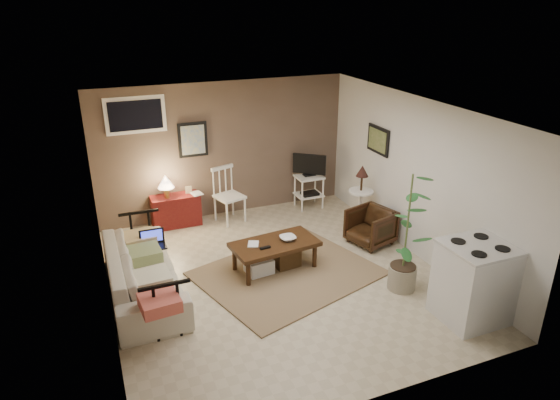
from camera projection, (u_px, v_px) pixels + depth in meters
name	position (u px, v px, depth m)	size (l,w,h in m)	color
floor	(277.00, 277.00, 7.12)	(5.00, 5.00, 0.00)	#C1B293
art_back	(193.00, 140.00, 8.49)	(0.50, 0.03, 0.60)	black
art_right	(378.00, 140.00, 8.21)	(0.03, 0.60, 0.45)	black
window	(135.00, 115.00, 7.99)	(0.96, 0.03, 0.60)	white
rug	(287.00, 273.00, 7.21)	(2.36, 1.89, 0.02)	#836C4C
coffee_table	(274.00, 254.00, 7.23)	(1.29, 0.76, 0.47)	#3E2810
sofa	(142.00, 265.00, 6.58)	(2.22, 0.65, 0.87)	beige
sofa_pillows	(148.00, 267.00, 6.34)	(0.43, 2.11, 0.15)	#EDE9C4
sofa_end_rails	(152.00, 267.00, 6.65)	(0.60, 2.22, 0.75)	black
laptop	(153.00, 241.00, 6.93)	(0.34, 0.25, 0.23)	black
red_console	(175.00, 208.00, 8.61)	(0.82, 0.37, 0.95)	maroon
spindle_chair	(229.00, 197.00, 8.74)	(0.55, 0.55, 0.98)	white
tv_stand	(309.00, 180.00, 9.27)	(0.51, 0.43, 1.04)	white
side_table	(361.00, 189.00, 8.41)	(0.42, 0.42, 1.12)	white
armchair	(371.00, 225.00, 7.98)	(0.63, 0.59, 0.64)	black
potted_plant	(407.00, 229.00, 6.52)	(0.42, 0.42, 1.69)	gray
stove	(474.00, 282.00, 6.05)	(0.78, 0.73, 1.02)	silver
bowl	(288.00, 233.00, 7.19)	(0.23, 0.06, 0.23)	#3E2810
book_table	(248.00, 238.00, 7.06)	(0.15, 0.02, 0.20)	#3E2810
book_console	(191.00, 189.00, 8.51)	(0.18, 0.02, 0.24)	#3E2810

